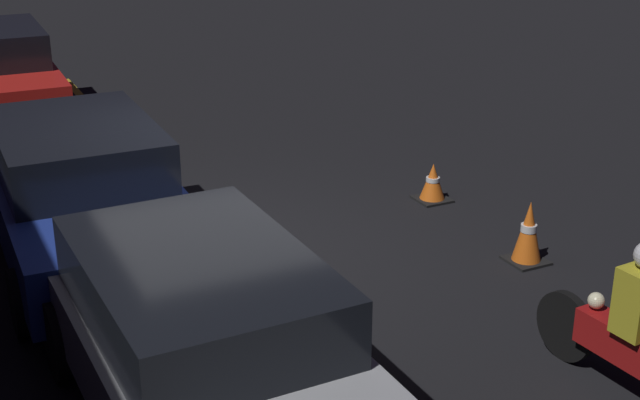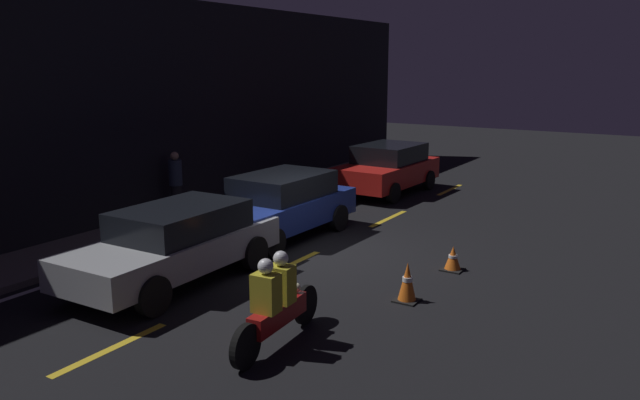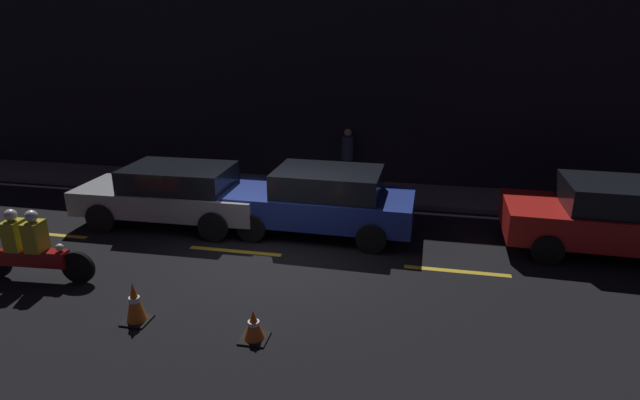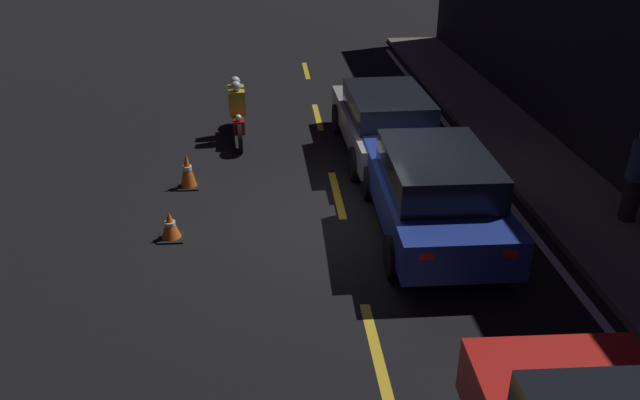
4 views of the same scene
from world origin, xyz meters
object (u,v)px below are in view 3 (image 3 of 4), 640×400
hatchback_silver (174,193)px  pedestrian (347,157)px  traffic_cone_mid (254,326)px  traffic_cone_near (135,303)px  motorcycle (30,248)px  taxi_red (611,216)px  sedan_blue (321,200)px

hatchback_silver → pedestrian: 5.02m
traffic_cone_mid → traffic_cone_near: bearing=177.6°
hatchback_silver → motorcycle: size_ratio=1.93×
traffic_cone_near → taxi_red: bearing=28.2°
hatchback_silver → motorcycle: (-1.23, -3.17, -0.12)m
hatchback_silver → sedan_blue: size_ratio=1.04×
motorcycle → pedestrian: bearing=50.0°
hatchback_silver → sedan_blue: bearing=-178.6°
taxi_red → pedestrian: size_ratio=2.50×
taxi_red → traffic_cone_mid: size_ratio=8.33×
motorcycle → traffic_cone_mid: size_ratio=4.67×
hatchback_silver → traffic_cone_mid: (3.34, -4.13, -0.53)m
pedestrian → hatchback_silver: bearing=-135.3°
hatchback_silver → traffic_cone_near: size_ratio=6.32×
pedestrian → sedan_blue: bearing=-91.2°
taxi_red → pedestrian: bearing=-26.8°
traffic_cone_mid → pedestrian: size_ratio=0.30×
sedan_blue → motorcycle: size_ratio=1.86×
hatchback_silver → sedan_blue: (3.50, 0.16, 0.02)m
taxi_red → traffic_cone_near: (-8.13, -4.36, -0.45)m
traffic_cone_near → sedan_blue: bearing=63.1°
hatchback_silver → traffic_cone_mid: 5.34m
taxi_red → pedestrian: 6.74m
sedan_blue → taxi_red: bearing=-177.5°
taxi_red → motorcycle: size_ratio=1.78×
motorcycle → traffic_cone_near: size_ratio=3.27×
hatchback_silver → pedestrian: size_ratio=2.70×
sedan_blue → traffic_cone_near: bearing=64.0°
motorcycle → traffic_cone_near: bearing=-23.2°
traffic_cone_near → hatchback_silver: bearing=108.5°
taxi_red → motorcycle: (-10.72, -3.48, -0.14)m
hatchback_silver → sedan_blue: 3.50m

